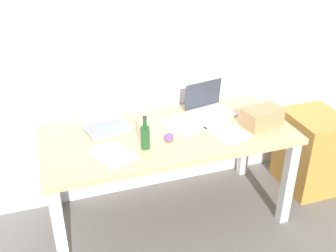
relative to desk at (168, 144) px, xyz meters
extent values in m
plane|color=slate|center=(0.00, 0.00, -0.64)|extent=(8.00, 8.00, 0.00)
cube|color=white|center=(0.00, 0.44, 0.66)|extent=(5.20, 0.08, 2.60)
cube|color=tan|center=(0.00, 0.00, 0.07)|extent=(1.72, 0.77, 0.04)
cube|color=silver|center=(-0.80, -0.32, -0.29)|extent=(0.07, 0.07, 0.69)
cube|color=silver|center=(0.80, -0.32, -0.29)|extent=(0.07, 0.07, 0.69)
cube|color=silver|center=(-0.80, 0.32, -0.29)|extent=(0.07, 0.07, 0.69)
cube|color=silver|center=(0.80, 0.32, -0.29)|extent=(0.07, 0.07, 0.69)
cube|color=gray|center=(-0.39, 0.15, 0.10)|extent=(0.32, 0.24, 0.02)
cube|color=silver|center=(-0.41, 0.25, 0.21)|extent=(0.29, 0.09, 0.20)
cube|color=silver|center=(0.39, 0.15, 0.10)|extent=(0.35, 0.29, 0.02)
cube|color=#333842|center=(0.37, 0.26, 0.22)|extent=(0.31, 0.09, 0.21)
cylinder|color=#1E5123|center=(-0.20, -0.14, 0.17)|extent=(0.06, 0.06, 0.15)
cylinder|color=#1E5123|center=(-0.20, -0.14, 0.28)|extent=(0.02, 0.02, 0.07)
cylinder|color=black|center=(-0.20, -0.14, 0.32)|extent=(0.03, 0.03, 0.01)
ellipsoid|color=#724799|center=(-0.02, -0.09, 0.11)|extent=(0.10, 0.12, 0.03)
cube|color=tan|center=(0.67, -0.10, 0.16)|extent=(0.30, 0.22, 0.12)
cube|color=white|center=(-0.41, -0.15, 0.10)|extent=(0.31, 0.35, 0.00)
cube|color=white|center=(0.13, 0.06, 0.10)|extent=(0.30, 0.35, 0.00)
cube|color=white|center=(0.39, -0.13, 0.10)|extent=(0.27, 0.34, 0.00)
cube|color=#C68938|center=(1.24, 0.01, -0.31)|extent=(0.40, 0.48, 0.66)
camera|label=1|loc=(-0.75, -2.25, 1.45)|focal=42.64mm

